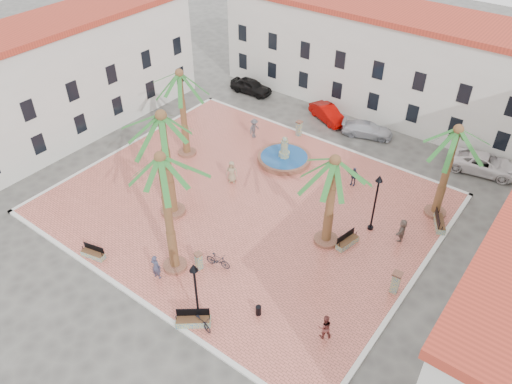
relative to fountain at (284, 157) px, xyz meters
The scene contains 36 objects.
ground 6.36m from the fountain, 82.40° to the right, with size 120.00×120.00×0.00m, color #56544F.
plaza 6.36m from the fountain, 82.40° to the right, with size 26.00×22.00×0.15m, color #D66A59.
kerb_n 4.80m from the fountain, 79.89° to the left, with size 26.30×0.30×0.16m, color silver.
kerb_s 17.31m from the fountain, 87.22° to the right, with size 26.30×0.30×0.16m, color silver.
kerb_e 15.21m from the fountain, 24.44° to the right, with size 0.30×22.30×0.16m, color silver.
kerb_w 13.70m from the fountain, 152.65° to the right, with size 0.30×22.30×0.16m, color silver.
building_north 14.39m from the fountain, 86.49° to the left, with size 30.40×7.40×9.50m.
building_west 19.75m from the fountain, 160.89° to the right, with size 6.40×24.40×10.00m.
fountain is the anchor object (origin of this frame).
palm_nw 10.23m from the fountain, 150.52° to the right, with size 4.89×4.89×7.59m.
palm_sw 12.51m from the fountain, 104.30° to the right, with size 5.69×5.69×8.27m.
palm_s 15.85m from the fountain, 84.79° to the right, with size 4.97×4.97×8.69m.
palm_e 11.31m from the fountain, 39.12° to the right, with size 5.36×5.36×6.91m.
palm_ne 13.81m from the fountain, ahead, with size 5.04×5.04×7.30m.
bench_s 17.00m from the fountain, 102.14° to the right, with size 1.71×0.86×0.86m.
bench_se 17.48m from the fountain, 72.54° to the right, with size 1.92×1.71×1.04m.
bench_e 10.72m from the fountain, 32.55° to the right, with size 0.90×1.85×0.94m.
bench_ne 13.22m from the fountain, ahead, with size 1.40×1.96×1.01m.
lamppost_s 17.30m from the fountain, 72.01° to the right, with size 0.49×0.49×4.48m.
lamppost_e 10.46m from the fountain, 19.23° to the right, with size 0.49×0.49×4.53m.
bollard_se 13.51m from the fountain, 78.92° to the right, with size 0.55×0.55×1.29m.
bollard_n 4.31m from the fountain, 106.73° to the left, with size 0.50×0.50×1.40m.
bollard_e 15.29m from the fountain, 29.94° to the right, with size 0.60×0.60×1.56m.
litter_bin 15.92m from the fountain, 60.88° to the right, with size 0.33×0.33×0.65m, color black.
cyclist_a 15.42m from the fountain, 86.19° to the right, with size 0.66×0.43×1.81m, color #363952.
bicycle_a 17.44m from the fountain, 70.97° to the right, with size 0.59×1.68×0.88m, color black.
cyclist_b 17.34m from the fountain, 48.33° to the right, with size 0.79×0.62×1.64m, color brown.
bicycle_b 12.87m from the fountain, 74.48° to the right, with size 0.48×1.69×1.02m, color black.
pedestrian_fountain_a 5.11m from the fountain, 108.47° to the right, with size 0.89×0.58×1.82m, color #9E8765.
pedestrian_fountain_b 6.14m from the fountain, ahead, with size 0.92×0.38×1.57m, color #303853.
pedestrian_north 4.50m from the fountain, 160.47° to the left, with size 1.15×0.66×1.78m, color #49484D.
pedestrian_east 12.06m from the fountain, 15.02° to the right, with size 1.57×0.50×1.69m, color #715F55.
car_black 12.98m from the fountain, 139.53° to the left, with size 1.78×4.42×1.50m, color black.
car_red 8.24m from the fountain, 94.81° to the left, with size 1.50×4.31×1.42m, color #9E0400.
car_silver 8.67m from the fountain, 65.99° to the left, with size 1.82×4.47×1.30m, color silver.
car_white 15.96m from the fountain, 32.22° to the left, with size 2.53×5.48×1.52m, color silver.
Camera 1 is at (17.88, -22.42, 23.27)m, focal length 35.00 mm.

